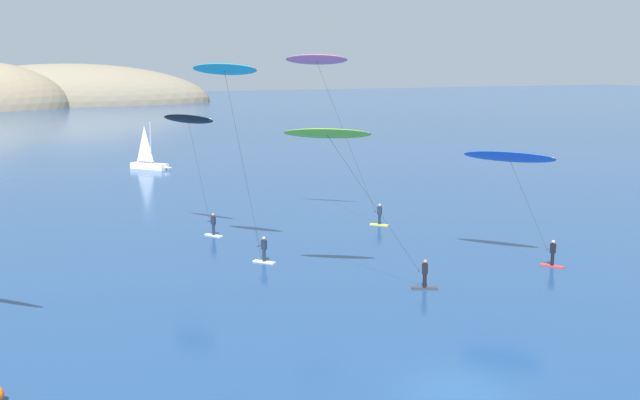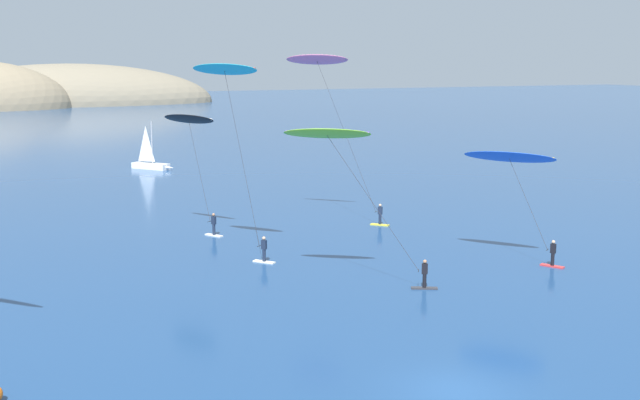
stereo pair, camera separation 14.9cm
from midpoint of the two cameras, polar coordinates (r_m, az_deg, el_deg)
name	(u,v)px [view 1 (the left image)]	position (r m, az deg, el deg)	size (l,w,h in m)	color
ground_plane	(458,390)	(33.00, 9.62, -13.19)	(600.00, 600.00, 0.00)	navy
headland_island	(35,106)	(241.03, -19.60, 6.31)	(94.61, 44.90, 25.58)	#84755B
sailboat_near	(151,164)	(97.75, -11.95, 2.53)	(4.35, 5.32, 5.70)	white
kitesurfer_pink	(322,74)	(63.55, 0.08, 8.95)	(6.71, 6.50, 13.38)	yellow
kitesurfer_blue	(512,163)	(52.36, 13.40, 2.58)	(4.78, 6.07, 7.28)	red
kitesurfer_black	(190,130)	(60.22, -9.27, 4.96)	(3.44, 5.05, 9.01)	silver
kitesurfer_cyan	(228,85)	(51.67, -6.67, 8.15)	(4.39, 5.18, 12.74)	silver
kitesurfer_lime	(336,146)	(45.27, 1.02, 3.88)	(7.86, 5.69, 9.20)	#2D2D33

